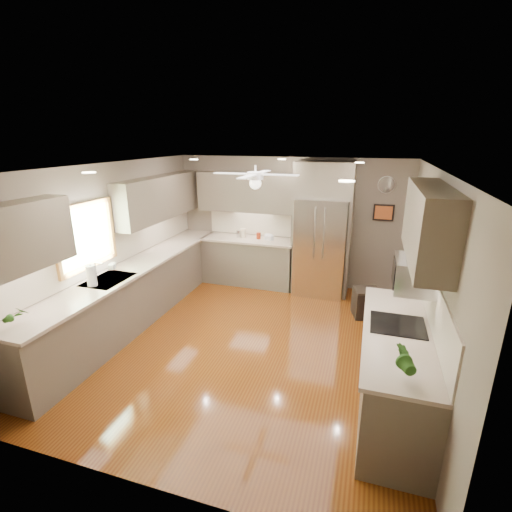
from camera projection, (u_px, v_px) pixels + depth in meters
The scene contains 27 objects.
floor at pixel (249, 341), 5.43m from camera, with size 5.00×5.00×0.00m, color #4F210A.
ceiling at pixel (248, 167), 4.66m from camera, with size 5.00×5.00×0.00m, color white.
wall_back at pixel (289, 222), 7.31m from camera, with size 4.50×4.50×0.00m, color #6B6052.
wall_front at pixel (143, 363), 2.77m from camera, with size 4.50×4.50×0.00m, color #6B6052.
wall_left at pixel (110, 247), 5.68m from camera, with size 5.00×5.00×0.00m, color #6B6052.
wall_right at pixel (428, 279), 4.40m from camera, with size 5.00×5.00×0.00m, color #6B6052.
canister_b at pixel (239, 234), 7.39m from camera, with size 0.09×0.09×0.14m, color silver.
canister_c at pixel (243, 233), 7.37m from camera, with size 0.11×0.11×0.18m, color #C2B091.
canister_d at pixel (259, 236), 7.28m from camera, with size 0.09×0.09×0.13m, color maroon.
soap_bottle at pixel (113, 266), 5.51m from camera, with size 0.08×0.08×0.18m, color white.
potted_plant_left at pixel (16, 315), 3.88m from camera, with size 0.15×0.10×0.28m, color #245217.
potted_plant_right at pixel (405, 359), 3.07m from camera, with size 0.18×0.14×0.32m, color #245217.
bowl at pixel (269, 239), 7.20m from camera, with size 0.21×0.21×0.05m, color #C2B091.
left_run at pixel (137, 291), 5.97m from camera, with size 0.65×4.70×1.45m.
back_run at pixel (249, 260), 7.49m from camera, with size 1.85×0.65×1.45m.
uppers at pixel (218, 204), 5.71m from camera, with size 4.50×4.70×0.95m.
window at pixel (85, 236), 5.13m from camera, with size 0.05×1.12×0.92m.
sink at pixel (108, 281), 5.24m from camera, with size 0.50×0.70×0.32m.
refrigerator at pixel (322, 232), 6.82m from camera, with size 1.06×0.75×2.45m.
right_run at pixel (395, 367), 4.00m from camera, with size 0.70×2.20×1.45m.
microwave at pixel (415, 274), 3.90m from camera, with size 0.43×0.55×0.34m.
ceiling_fan at pixel (255, 178), 4.98m from camera, with size 1.18×1.18×0.32m.
recessed_lights at pixel (255, 165), 5.03m from camera, with size 2.84×3.14×0.01m.
wall_clock at pixel (386, 185), 6.55m from camera, with size 0.30×0.03×0.30m.
framed_print at pixel (384, 213), 6.70m from camera, with size 0.36×0.03×0.30m.
stool at pixel (366, 303), 6.14m from camera, with size 0.49×0.49×0.47m.
paper_towel at pixel (91, 276), 4.97m from camera, with size 0.13×0.13×0.32m.
Camera 1 is at (1.52, -4.53, 2.86)m, focal length 26.00 mm.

